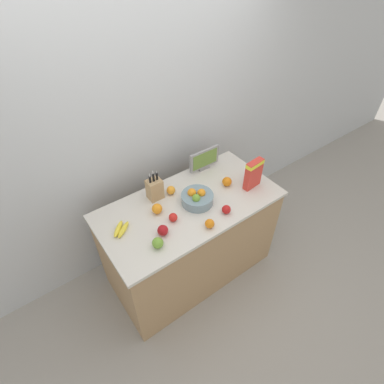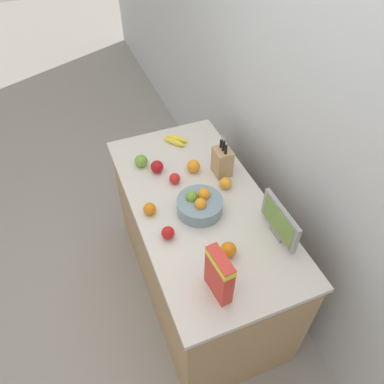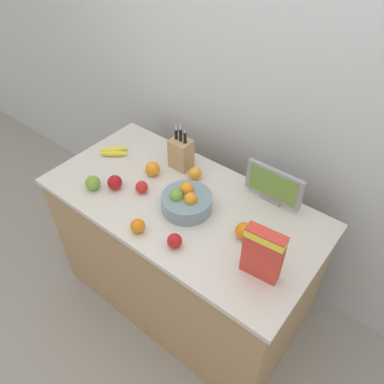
{
  "view_description": "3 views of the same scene",
  "coord_description": "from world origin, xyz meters",
  "px_view_note": "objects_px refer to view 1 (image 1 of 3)",
  "views": [
    {
      "loc": [
        -1.03,
        -1.44,
        2.65
      ],
      "look_at": [
        0.03,
        0.01,
        1.03
      ],
      "focal_mm": 28.0,
      "sensor_mm": 36.0,
      "label": 1
    },
    {
      "loc": [
        1.38,
        -0.6,
        2.54
      ],
      "look_at": [
        -0.04,
        -0.03,
        0.99
      ],
      "focal_mm": 35.0,
      "sensor_mm": 36.0,
      "label": 2
    },
    {
      "loc": [
        0.95,
        -1.09,
        2.31
      ],
      "look_at": [
        0.04,
        0.04,
        0.98
      ],
      "focal_mm": 35.0,
      "sensor_mm": 36.0,
      "label": 3
    }
  ],
  "objects_px": {
    "apple_middle": "(163,230)",
    "orange_by_cereal": "(210,224)",
    "orange_mid_left": "(171,190)",
    "small_monitor": "(204,159)",
    "fruit_bowl": "(197,198)",
    "banana_bunch": "(121,229)",
    "apple_leftmost": "(158,243)",
    "apple_rear": "(173,217)",
    "knife_block": "(155,189)",
    "apple_by_knife_block": "(226,209)",
    "orange_back_center": "(227,182)",
    "orange_front_left": "(157,209)",
    "cereal_box": "(253,173)"
  },
  "relations": [
    {
      "from": "small_monitor",
      "to": "apple_by_knife_block",
      "type": "height_order",
      "value": "small_monitor"
    },
    {
      "from": "apple_by_knife_block",
      "to": "orange_by_cereal",
      "type": "height_order",
      "value": "orange_by_cereal"
    },
    {
      "from": "apple_middle",
      "to": "banana_bunch",
      "type": "bearing_deg",
      "value": 138.64
    },
    {
      "from": "fruit_bowl",
      "to": "apple_rear",
      "type": "distance_m",
      "value": 0.28
    },
    {
      "from": "cereal_box",
      "to": "apple_by_knife_block",
      "type": "height_order",
      "value": "cereal_box"
    },
    {
      "from": "small_monitor",
      "to": "apple_by_knife_block",
      "type": "bearing_deg",
      "value": -110.27
    },
    {
      "from": "cereal_box",
      "to": "orange_by_cereal",
      "type": "bearing_deg",
      "value": -170.83
    },
    {
      "from": "orange_back_center",
      "to": "orange_mid_left",
      "type": "height_order",
      "value": "orange_back_center"
    },
    {
      "from": "apple_middle",
      "to": "orange_by_cereal",
      "type": "distance_m",
      "value": 0.36
    },
    {
      "from": "fruit_bowl",
      "to": "apple_by_knife_block",
      "type": "bearing_deg",
      "value": -63.32
    },
    {
      "from": "apple_leftmost",
      "to": "orange_back_center",
      "type": "relative_size",
      "value": 0.98
    },
    {
      "from": "apple_leftmost",
      "to": "fruit_bowl",
      "type": "bearing_deg",
      "value": 22.02
    },
    {
      "from": "fruit_bowl",
      "to": "orange_by_cereal",
      "type": "xyz_separation_m",
      "value": [
        -0.08,
        -0.27,
        -0.01
      ]
    },
    {
      "from": "orange_mid_left",
      "to": "small_monitor",
      "type": "bearing_deg",
      "value": 13.18
    },
    {
      "from": "orange_by_cereal",
      "to": "orange_back_center",
      "type": "relative_size",
      "value": 0.87
    },
    {
      "from": "cereal_box",
      "to": "orange_mid_left",
      "type": "height_order",
      "value": "cereal_box"
    },
    {
      "from": "apple_by_knife_block",
      "to": "orange_by_cereal",
      "type": "relative_size",
      "value": 0.98
    },
    {
      "from": "apple_leftmost",
      "to": "orange_mid_left",
      "type": "bearing_deg",
      "value": 47.53
    },
    {
      "from": "orange_front_left",
      "to": "orange_mid_left",
      "type": "bearing_deg",
      "value": 30.6
    },
    {
      "from": "cereal_box",
      "to": "fruit_bowl",
      "type": "height_order",
      "value": "cereal_box"
    },
    {
      "from": "orange_mid_left",
      "to": "apple_middle",
      "type": "bearing_deg",
      "value": -130.62
    },
    {
      "from": "banana_bunch",
      "to": "orange_mid_left",
      "type": "bearing_deg",
      "value": 13.7
    },
    {
      "from": "knife_block",
      "to": "cereal_box",
      "type": "relative_size",
      "value": 1.08
    },
    {
      "from": "cereal_box",
      "to": "apple_rear",
      "type": "relative_size",
      "value": 3.89
    },
    {
      "from": "orange_back_center",
      "to": "apple_rear",
      "type": "bearing_deg",
      "value": -173.2
    },
    {
      "from": "apple_leftmost",
      "to": "cereal_box",
      "type": "bearing_deg",
      "value": 4.87
    },
    {
      "from": "fruit_bowl",
      "to": "banana_bunch",
      "type": "bearing_deg",
      "value": 172.26
    },
    {
      "from": "apple_leftmost",
      "to": "orange_back_center",
      "type": "xyz_separation_m",
      "value": [
        0.84,
        0.22,
        0.0
      ]
    },
    {
      "from": "apple_by_knife_block",
      "to": "apple_middle",
      "type": "bearing_deg",
      "value": 168.33
    },
    {
      "from": "banana_bunch",
      "to": "orange_mid_left",
      "type": "distance_m",
      "value": 0.55
    },
    {
      "from": "fruit_bowl",
      "to": "apple_middle",
      "type": "distance_m",
      "value": 0.43
    },
    {
      "from": "knife_block",
      "to": "orange_front_left",
      "type": "relative_size",
      "value": 3.41
    },
    {
      "from": "knife_block",
      "to": "banana_bunch",
      "type": "bearing_deg",
      "value": -157.48
    },
    {
      "from": "apple_middle",
      "to": "orange_front_left",
      "type": "height_order",
      "value": "orange_front_left"
    },
    {
      "from": "apple_leftmost",
      "to": "orange_mid_left",
      "type": "height_order",
      "value": "apple_leftmost"
    },
    {
      "from": "apple_leftmost",
      "to": "orange_mid_left",
      "type": "xyz_separation_m",
      "value": [
        0.38,
        0.42,
        -0.0
      ]
    },
    {
      "from": "apple_leftmost",
      "to": "knife_block",
      "type": "bearing_deg",
      "value": 61.11
    },
    {
      "from": "small_monitor",
      "to": "apple_rear",
      "type": "distance_m",
      "value": 0.7
    },
    {
      "from": "cereal_box",
      "to": "apple_by_knife_block",
      "type": "distance_m",
      "value": 0.42
    },
    {
      "from": "cereal_box",
      "to": "apple_rear",
      "type": "distance_m",
      "value": 0.79
    },
    {
      "from": "orange_by_cereal",
      "to": "orange_back_center",
      "type": "distance_m",
      "value": 0.51
    },
    {
      "from": "apple_leftmost",
      "to": "orange_front_left",
      "type": "distance_m",
      "value": 0.34
    },
    {
      "from": "small_monitor",
      "to": "orange_mid_left",
      "type": "relative_size",
      "value": 4.26
    },
    {
      "from": "apple_rear",
      "to": "knife_block",
      "type": "bearing_deg",
      "value": 85.56
    },
    {
      "from": "apple_by_knife_block",
      "to": "orange_back_center",
      "type": "relative_size",
      "value": 0.85
    },
    {
      "from": "apple_middle",
      "to": "orange_by_cereal",
      "type": "relative_size",
      "value": 1.12
    },
    {
      "from": "fruit_bowl",
      "to": "orange_back_center",
      "type": "xyz_separation_m",
      "value": [
        0.34,
        0.02,
        -0.01
      ]
    },
    {
      "from": "small_monitor",
      "to": "orange_back_center",
      "type": "relative_size",
      "value": 3.76
    },
    {
      "from": "knife_block",
      "to": "apple_leftmost",
      "type": "relative_size",
      "value": 3.49
    },
    {
      "from": "knife_block",
      "to": "small_monitor",
      "type": "height_order",
      "value": "knife_block"
    }
  ]
}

